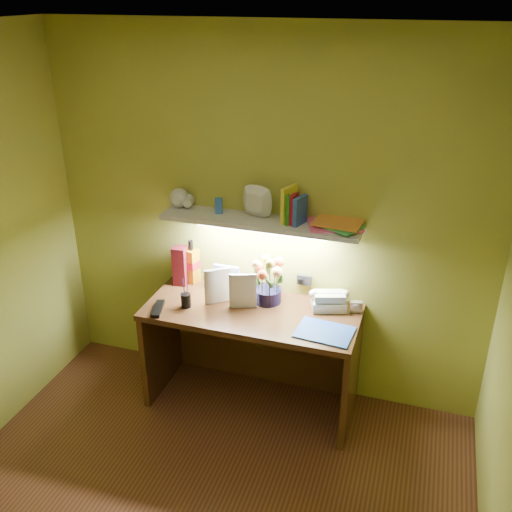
% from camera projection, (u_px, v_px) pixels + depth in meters
% --- Properties ---
extents(desk, '(1.40, 0.60, 0.75)m').
position_uv_depth(desk, '(252.00, 357.00, 3.88)').
color(desk, '#3A1E10').
rests_on(desk, ground).
extents(flower_bouquet, '(0.23, 0.23, 0.33)m').
position_uv_depth(flower_bouquet, '(268.00, 279.00, 3.75)').
color(flower_bouquet, '#0F0E35').
rests_on(flower_bouquet, desk).
extents(telephone, '(0.26, 0.22, 0.13)m').
position_uv_depth(telephone, '(329.00, 299.00, 3.71)').
color(telephone, beige).
rests_on(telephone, desk).
extents(desk_clock, '(0.08, 0.05, 0.08)m').
position_uv_depth(desk_clock, '(356.00, 307.00, 3.68)').
color(desk_clock, silver).
rests_on(desk_clock, desk).
extents(whisky_bottle, '(0.10, 0.10, 0.32)m').
position_uv_depth(whisky_bottle, '(192.00, 261.00, 4.01)').
color(whisky_bottle, '#BA7E0A').
rests_on(whisky_bottle, desk).
extents(whisky_box, '(0.10, 0.10, 0.28)m').
position_uv_depth(whisky_box, '(180.00, 266.00, 3.98)').
color(whisky_box, '#581019').
rests_on(whisky_box, desk).
extents(pen_cup, '(0.08, 0.08, 0.16)m').
position_uv_depth(pen_cup, '(186.00, 296.00, 3.72)').
color(pen_cup, black).
rests_on(pen_cup, desk).
extents(art_card, '(0.18, 0.04, 0.18)m').
position_uv_depth(art_card, '(226.00, 278.00, 3.92)').
color(art_card, silver).
rests_on(art_card, desk).
extents(tv_remote, '(0.11, 0.21, 0.02)m').
position_uv_depth(tv_remote, '(158.00, 309.00, 3.71)').
color(tv_remote, black).
rests_on(tv_remote, desk).
extents(blue_folder, '(0.36, 0.28, 0.01)m').
position_uv_depth(blue_folder, '(325.00, 332.00, 3.47)').
color(blue_folder, blue).
rests_on(blue_folder, desk).
extents(desk_book_a, '(0.17, 0.12, 0.25)m').
position_uv_depth(desk_book_a, '(204.00, 288.00, 3.73)').
color(desk_book_a, beige).
rests_on(desk_book_a, desk).
extents(desk_book_b, '(0.18, 0.07, 0.25)m').
position_uv_depth(desk_book_b, '(229.00, 291.00, 3.69)').
color(desk_book_b, silver).
rests_on(desk_book_b, desk).
extents(wall_shelf, '(1.32, 0.34, 0.26)m').
position_uv_depth(wall_shelf, '(262.00, 217.00, 3.62)').
color(wall_shelf, silver).
rests_on(wall_shelf, ground).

